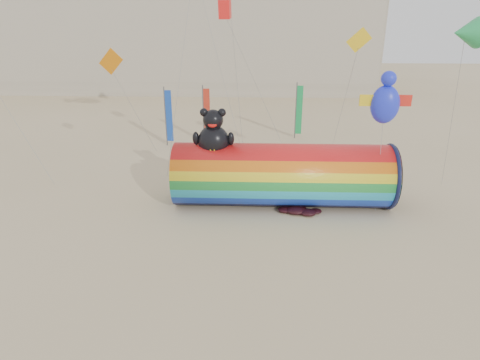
{
  "coord_description": "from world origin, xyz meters",
  "views": [
    {
      "loc": [
        1.34,
        -20.79,
        11.32
      ],
      "look_at": [
        0.5,
        1.5,
        2.4
      ],
      "focal_mm": 32.0,
      "sensor_mm": 36.0,
      "label": 1
    }
  ],
  "objects_px": {
    "hotel_building": "(166,17)",
    "fabric_bundle": "(299,211)",
    "kite_handler": "(300,192)",
    "windsock_assembly": "(282,173)"
  },
  "relations": [
    {
      "from": "kite_handler",
      "to": "fabric_bundle",
      "type": "height_order",
      "value": "kite_handler"
    },
    {
      "from": "hotel_building",
      "to": "windsock_assembly",
      "type": "distance_m",
      "value": 45.66
    },
    {
      "from": "hotel_building",
      "to": "windsock_assembly",
      "type": "relative_size",
      "value": 4.57
    },
    {
      "from": "hotel_building",
      "to": "kite_handler",
      "type": "bearing_deg",
      "value": -69.33
    },
    {
      "from": "hotel_building",
      "to": "fabric_bundle",
      "type": "relative_size",
      "value": 23.06
    },
    {
      "from": "hotel_building",
      "to": "windsock_assembly",
      "type": "bearing_deg",
      "value": -70.49
    },
    {
      "from": "windsock_assembly",
      "to": "kite_handler",
      "type": "xyz_separation_m",
      "value": [
        1.1,
        -0.34,
        -1.1
      ]
    },
    {
      "from": "hotel_building",
      "to": "fabric_bundle",
      "type": "xyz_separation_m",
      "value": [
        15.99,
        -43.66,
        -10.14
      ]
    },
    {
      "from": "windsock_assembly",
      "to": "fabric_bundle",
      "type": "distance_m",
      "value": 2.49
    },
    {
      "from": "hotel_building",
      "to": "windsock_assembly",
      "type": "xyz_separation_m",
      "value": [
        15.0,
        -42.32,
        -8.29
      ]
    }
  ]
}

